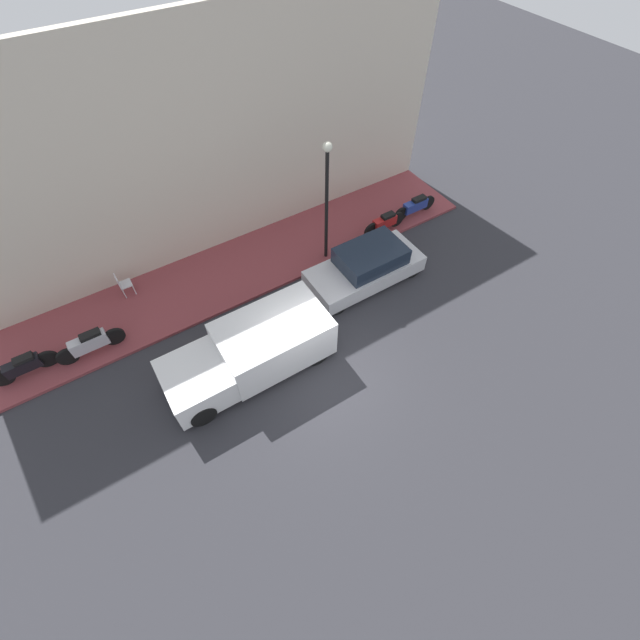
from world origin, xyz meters
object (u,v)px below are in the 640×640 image
(scooter_silver, at_px, (90,343))
(motorcycle_blue, at_px, (415,206))
(parked_car, at_px, (366,266))
(delivery_van, at_px, (251,351))
(motorcycle_red, at_px, (385,222))
(cafe_chair, at_px, (123,284))
(streetlamp, at_px, (327,191))
(motorcycle_black, at_px, (24,366))

(scooter_silver, bearing_deg, motorcycle_blue, -90.23)
(parked_car, relative_size, delivery_van, 0.83)
(motorcycle_red, xyz_separation_m, cafe_chair, (2.09, 9.53, 0.09))
(motorcycle_blue, bearing_deg, streetlamp, 91.67)
(delivery_van, height_order, motorcycle_red, delivery_van)
(motorcycle_blue, relative_size, streetlamp, 0.44)
(parked_car, xyz_separation_m, delivery_van, (-1.18, 5.04, 0.19))
(scooter_silver, height_order, streetlamp, streetlamp)
(motorcycle_black, bearing_deg, cafe_chair, -64.59)
(motorcycle_red, height_order, motorcycle_blue, motorcycle_blue)
(cafe_chair, bearing_deg, motorcycle_black, 115.41)
(parked_car, distance_m, motorcycle_red, 2.65)
(parked_car, height_order, scooter_silver, parked_car)
(streetlamp, bearing_deg, motorcycle_red, -90.75)
(motorcycle_black, distance_m, scooter_silver, 1.88)
(delivery_van, bearing_deg, motorcycle_blue, -71.24)
(motorcycle_black, bearing_deg, streetlamp, -92.39)
(motorcycle_black, relative_size, cafe_chair, 2.04)
(streetlamp, bearing_deg, cafe_chair, 73.31)
(motorcycle_black, bearing_deg, motorcycle_red, -92.05)
(parked_car, relative_size, cafe_chair, 4.55)
(motorcycle_red, bearing_deg, motorcycle_black, 87.95)
(delivery_van, relative_size, motorcycle_red, 2.69)
(scooter_silver, height_order, cafe_chair, cafe_chair)
(delivery_van, relative_size, streetlamp, 1.10)
(motorcycle_black, relative_size, scooter_silver, 0.91)
(motorcycle_red, bearing_deg, delivery_van, 111.62)
(delivery_van, relative_size, motorcycle_blue, 2.47)
(streetlamp, bearing_deg, delivery_van, 122.74)
(motorcycle_red, bearing_deg, cafe_chair, 77.63)
(delivery_van, relative_size, cafe_chair, 5.49)
(streetlamp, bearing_deg, motorcycle_black, 87.61)
(scooter_silver, bearing_deg, motorcycle_red, -91.10)
(motorcycle_red, relative_size, cafe_chair, 2.05)
(motorcycle_black, xyz_separation_m, streetlamp, (-0.43, -10.28, 2.44))
(parked_car, relative_size, scooter_silver, 2.02)
(parked_car, height_order, cafe_chair, parked_car)
(parked_car, relative_size, motorcycle_black, 2.23)
(motorcycle_red, height_order, motorcycle_black, motorcycle_black)
(delivery_van, xyz_separation_m, motorcycle_black, (3.29, 5.84, -0.31))
(motorcycle_blue, height_order, cafe_chair, cafe_chair)
(parked_car, distance_m, motorcycle_black, 11.08)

